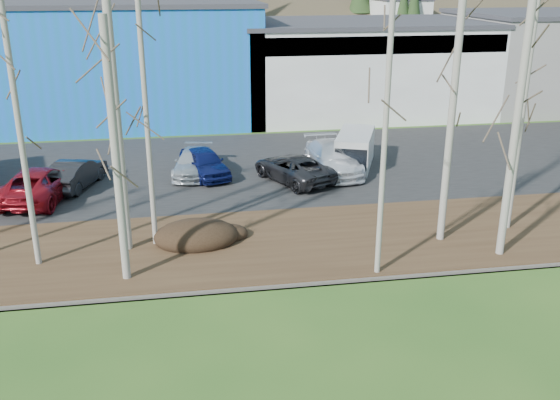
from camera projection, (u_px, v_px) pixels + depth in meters
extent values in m
cube|color=#382616|center=(233.00, 246.00, 24.34)|extent=(80.00, 7.00, 0.15)
cube|color=black|center=(215.00, 168.00, 34.07)|extent=(80.00, 14.00, 0.14)
cube|color=#1265B5|center=(116.00, 64.00, 44.77)|extent=(20.00, 12.00, 8.00)
cube|color=#333338|center=(111.00, 3.00, 43.35)|extent=(20.40, 12.24, 0.30)
cube|color=#B8B7B3|center=(357.00, 68.00, 47.82)|extent=(18.00, 12.00, 6.50)
cube|color=#333338|center=(359.00, 22.00, 46.66)|extent=(18.36, 12.24, 0.30)
cube|color=navy|center=(384.00, 45.00, 41.55)|extent=(17.64, 0.20, 1.20)
cube|color=slate|center=(549.00, 60.00, 50.22)|extent=(14.00, 12.00, 7.00)
cube|color=#333338|center=(556.00, 13.00, 48.97)|extent=(14.28, 12.24, 0.30)
ellipsoid|color=black|center=(196.00, 234.00, 24.41)|extent=(3.32, 2.34, 0.65)
cylinder|color=#A49F95|center=(117.00, 119.00, 22.26)|extent=(0.30, 0.30, 10.09)
cylinder|color=#A49F95|center=(16.00, 109.00, 20.79)|extent=(0.21, 0.21, 11.41)
cylinder|color=#A49F95|center=(116.00, 155.00, 20.16)|extent=(0.28, 0.28, 8.82)
cylinder|color=#A49F95|center=(147.00, 127.00, 22.84)|extent=(0.20, 0.20, 9.28)
cylinder|color=#A49F95|center=(385.00, 135.00, 20.40)|extent=(0.19, 0.19, 9.91)
cylinder|color=#A49F95|center=(454.00, 91.00, 22.83)|extent=(0.28, 0.28, 11.80)
cylinder|color=#A49F95|center=(516.00, 127.00, 21.89)|extent=(0.29, 0.29, 9.75)
cylinder|color=#A49F95|center=(523.00, 108.00, 24.26)|extent=(0.24, 0.24, 10.02)
imported|color=black|center=(76.00, 173.00, 30.63)|extent=(2.77, 4.58, 1.42)
imported|color=maroon|center=(40.00, 183.00, 29.00)|extent=(3.61, 5.93, 1.54)
imported|color=#AFB4B7|center=(194.00, 162.00, 32.64)|extent=(2.58, 4.67, 1.28)
imported|color=navy|center=(204.00, 163.00, 32.30)|extent=(2.86, 4.57, 1.45)
imported|color=#2B2B2E|center=(293.00, 168.00, 31.55)|extent=(4.11, 5.39, 1.36)
imported|color=white|center=(333.00, 158.00, 32.93)|extent=(2.45, 5.50, 1.57)
cube|color=silver|center=(355.00, 149.00, 34.02)|extent=(3.23, 4.59, 1.85)
cube|color=black|center=(352.00, 158.00, 32.48)|extent=(1.89, 1.45, 1.15)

